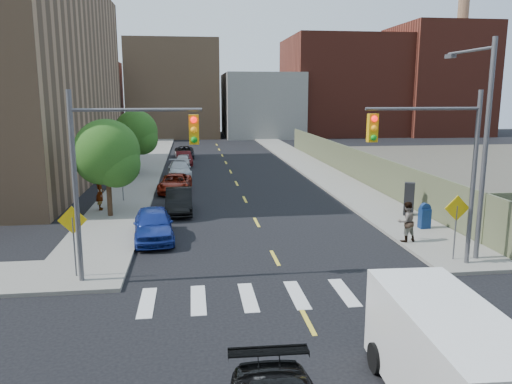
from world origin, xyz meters
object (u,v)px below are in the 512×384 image
object	(u,v)px
parked_car_white	(183,161)
pedestrian_east	(406,222)
parked_car_grey	(184,152)
payphone	(409,199)
parked_car_silver	(179,169)
parked_car_black	(179,201)
parked_car_maroon	(184,158)
parked_car_blue	(153,224)
cargo_van	(445,355)
pedestrian_west	(100,193)
mailbox	(425,216)
parked_car_red	(175,183)

from	to	relation	value
parked_car_white	pedestrian_east	world-z (taller)	pedestrian_east
parked_car_grey	payphone	size ratio (longest dim) A/B	2.43
parked_car_silver	payphone	distance (m)	20.30
parked_car_black	parked_car_maroon	world-z (taller)	parked_car_black
parked_car_blue	parked_car_white	size ratio (longest dim) A/B	1.21
payphone	cargo_van	bearing A→B (deg)	-88.65
parked_car_black	pedestrian_west	distance (m)	4.66
parked_car_silver	parked_car_maroon	distance (m)	7.00
parked_car_maroon	payphone	distance (m)	25.93
parked_car_grey	mailbox	size ratio (longest dim) A/B	3.47
cargo_van	mailbox	size ratio (longest dim) A/B	4.10
mailbox	pedestrian_west	world-z (taller)	pedestrian_west
parked_car_silver	cargo_van	distance (m)	32.77
parked_car_blue	parked_car_white	world-z (taller)	parked_car_blue
pedestrian_west	pedestrian_east	bearing A→B (deg)	-129.18
parked_car_maroon	mailbox	distance (m)	28.18
mailbox	parked_car_maroon	bearing A→B (deg)	111.35
parked_car_black	parked_car_white	bearing A→B (deg)	89.22
mailbox	pedestrian_west	xyz separation A→B (m)	(-17.00, 6.33, 0.35)
cargo_van	parked_car_grey	bearing A→B (deg)	100.24
parked_car_black	mailbox	bearing A→B (deg)	-25.15
mailbox	payphone	distance (m)	2.79
parked_car_blue	parked_car_black	world-z (taller)	parked_car_blue
parked_car_white	cargo_van	distance (m)	38.23
parked_car_white	mailbox	xyz separation A→B (m)	(12.45, -23.90, 0.14)
parked_car_black	parked_car_red	bearing A→B (deg)	92.92
parked_car_silver	cargo_van	bearing A→B (deg)	-82.48
parked_car_silver	payphone	world-z (taller)	payphone
parked_car_black	parked_car_white	size ratio (longest dim) A/B	1.16
pedestrian_west	parked_car_blue	bearing A→B (deg)	-160.55
parked_car_silver	parked_car_white	xyz separation A→B (m)	(0.22, 5.59, -0.03)
parked_car_grey	pedestrian_west	distance (m)	25.23
parked_car_grey	parked_car_blue	bearing A→B (deg)	-93.00
parked_car_grey	cargo_van	world-z (taller)	cargo_van
parked_car_silver	pedestrian_west	world-z (taller)	pedestrian_west
parked_car_grey	cargo_van	distance (m)	45.38
parked_car_blue	payphone	size ratio (longest dim) A/B	2.44
parked_car_white	parked_car_red	bearing A→B (deg)	-86.95
payphone	pedestrian_west	world-z (taller)	pedestrian_west
parked_car_black	pedestrian_west	bearing A→B (deg)	170.10
cargo_van	pedestrian_west	xyz separation A→B (m)	(-10.76, 20.15, -0.13)
payphone	parked_car_white	bearing A→B (deg)	144.38
parked_car_silver	pedestrian_west	bearing A→B (deg)	-113.69
parked_car_blue	pedestrian_east	bearing A→B (deg)	-16.23
parked_car_grey	mailbox	xyz separation A→B (m)	(12.41, -31.13, 0.15)
pedestrian_west	parked_car_black	bearing A→B (deg)	-109.07
parked_car_black	parked_car_red	xyz separation A→B (m)	(-0.42, 6.34, -0.08)
parked_car_grey	parked_car_red	bearing A→B (deg)	-92.25
parked_car_red	cargo_van	bearing A→B (deg)	-71.22
parked_car_blue	cargo_van	xyz separation A→B (m)	(7.26, -13.96, 0.49)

